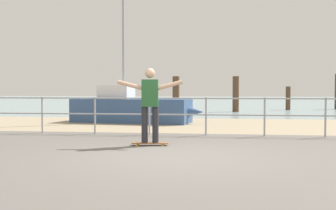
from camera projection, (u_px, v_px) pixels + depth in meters
The scene contains 11 objects.
ground_plane at pixel (163, 168), 6.77m from camera, with size 24.00×10.00×0.04m, color #605B56.
beach_strip at pixel (196, 125), 14.69m from camera, with size 24.00×6.00×0.04m, color tan.
sea_surface at pixel (214, 101), 42.42m from camera, with size 72.00×50.00×0.04m, color #849EA3.
railing_fence at pixel (122, 110), 11.54m from camera, with size 13.98×0.05×1.05m.
sailboat at pixel (135, 109), 15.56m from camera, with size 5.05×2.00×4.97m.
skateboard at pixel (150, 143), 9.26m from camera, with size 0.82×0.28×0.08m.
skateboarder at pixel (150, 101), 9.22m from camera, with size 1.45×0.24×1.65m.
groyne_post_0 at pixel (128, 97), 24.64m from camera, with size 0.29×0.29×1.58m, color #513826.
groyne_post_1 at pixel (176, 95), 21.95m from camera, with size 0.37×0.37×1.93m, color #513826.
groyne_post_2 at pixel (236, 94), 22.78m from camera, with size 0.35×0.35×1.96m, color #513826.
groyne_post_3 at pixel (288, 98), 24.80m from camera, with size 0.28×0.28×1.41m, color #513826.
Camera 1 is at (0.97, -7.65, 1.28)m, focal length 44.64 mm.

